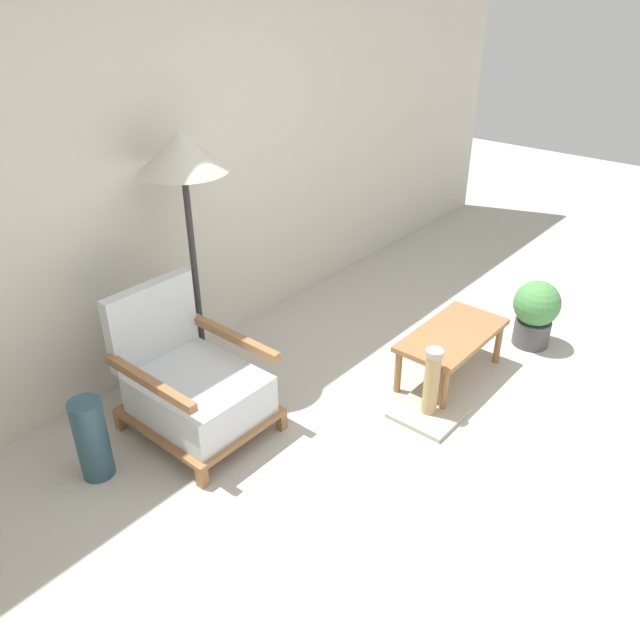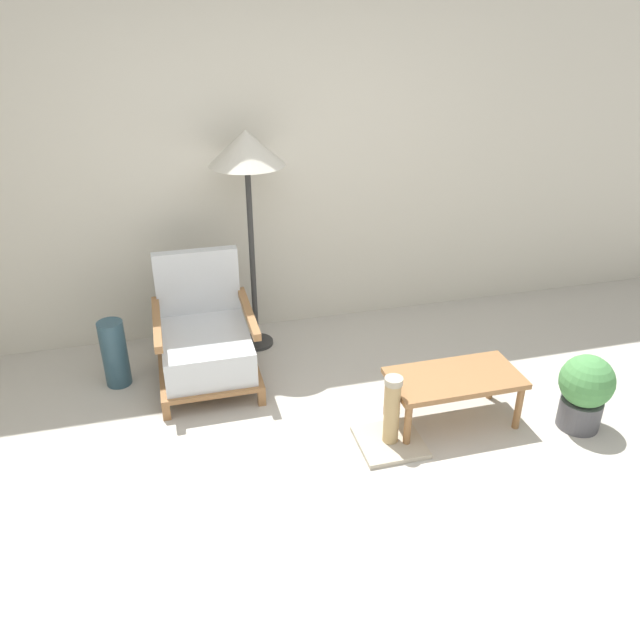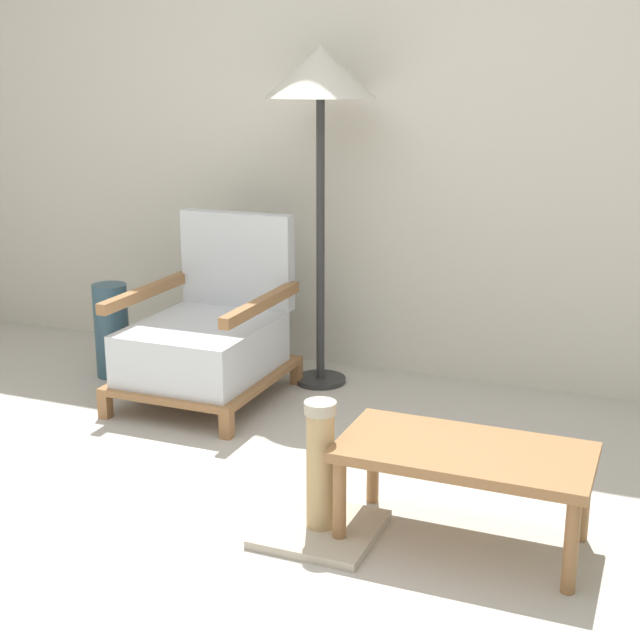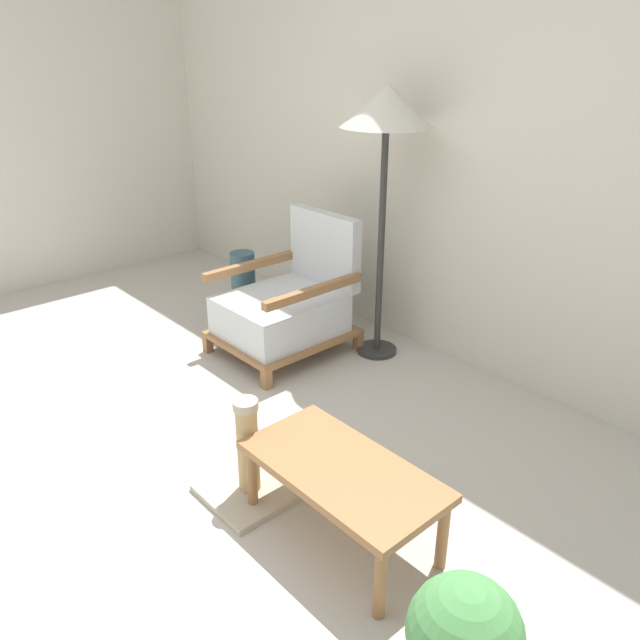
{
  "view_description": "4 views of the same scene",
  "coord_description": "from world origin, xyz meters",
  "views": [
    {
      "loc": [
        -2.38,
        -0.91,
        2.39
      ],
      "look_at": [
        0.11,
        1.18,
        0.55
      ],
      "focal_mm": 35.0,
      "sensor_mm": 36.0,
      "label": 1
    },
    {
      "loc": [
        -0.79,
        -2.23,
        2.4
      ],
      "look_at": [
        0.11,
        1.18,
        0.55
      ],
      "focal_mm": 35.0,
      "sensor_mm": 36.0,
      "label": 2
    },
    {
      "loc": [
        1.39,
        -1.96,
        1.49
      ],
      "look_at": [
        0.11,
        1.18,
        0.55
      ],
      "focal_mm": 50.0,
      "sensor_mm": 36.0,
      "label": 3
    },
    {
      "loc": [
        2.21,
        -0.69,
        1.82
      ],
      "look_at": [
        0.11,
        1.18,
        0.55
      ],
      "focal_mm": 35.0,
      "sensor_mm": 36.0,
      "label": 4
    }
  ],
  "objects": [
    {
      "name": "wall_back",
      "position": [
        0.0,
        2.27,
        1.35
      ],
      "size": [
        8.0,
        0.06,
        2.7
      ],
      "color": "beige",
      "rests_on": "ground_plane"
    },
    {
      "name": "armchair",
      "position": [
        -0.6,
        1.54,
        0.3
      ],
      "size": [
        0.66,
        0.79,
        0.84
      ],
      "color": "olive",
      "rests_on": "ground_plane"
    },
    {
      "name": "scratching_post",
      "position": [
        0.38,
        0.53,
        0.13
      ],
      "size": [
        0.38,
        0.38,
        0.47
      ],
      "color": "#B2A893",
      "rests_on": "ground_plane"
    },
    {
      "name": "coffee_table",
      "position": [
        0.83,
        0.65,
        0.29
      ],
      "size": [
        0.81,
        0.42,
        0.34
      ],
      "color": "olive",
      "rests_on": "ground_plane"
    },
    {
      "name": "floor_lamp",
      "position": [
        -0.19,
        1.94,
        1.43
      ],
      "size": [
        0.52,
        0.52,
        1.61
      ],
      "color": "#2D2D2D",
      "rests_on": "ground_plane"
    },
    {
      "name": "vase",
      "position": [
        -1.2,
        1.64,
        0.24
      ],
      "size": [
        0.17,
        0.17,
        0.48
      ],
      "primitive_type": "cylinder",
      "color": "#2D4C5B",
      "rests_on": "ground_plane"
    },
    {
      "name": "ground_plane",
      "position": [
        0.0,
        0.0,
        0.0
      ],
      "size": [
        14.0,
        14.0,
        0.0
      ],
      "primitive_type": "plane",
      "color": "#B7B2A8"
    }
  ]
}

